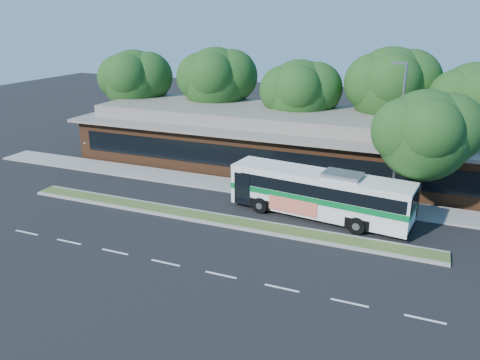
{
  "coord_description": "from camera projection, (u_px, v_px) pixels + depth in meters",
  "views": [
    {
      "loc": [
        11.14,
        -22.47,
        11.47
      ],
      "look_at": [
        0.87,
        2.57,
        2.0
      ],
      "focal_mm": 35.0,
      "sensor_mm": 36.0,
      "label": 1
    }
  ],
  "objects": [
    {
      "name": "ground",
      "position": [
        210.0,
        224.0,
        27.4
      ],
      "size": [
        120.0,
        120.0,
        0.0
      ],
      "primitive_type": "plane",
      "color": "black",
      "rests_on": "ground"
    },
    {
      "name": "sidewalk",
      "position": [
        249.0,
        188.0,
        32.97
      ],
      "size": [
        44.0,
        2.6,
        0.12
      ],
      "primitive_type": "cube",
      "color": "gray",
      "rests_on": "ground"
    },
    {
      "name": "plaza_building",
      "position": [
        279.0,
        138.0,
        38.04
      ],
      "size": [
        33.2,
        11.2,
        4.45
      ],
      "color": "#58311B",
      "rests_on": "ground"
    },
    {
      "name": "parking_lot",
      "position": [
        80.0,
        150.0,
        42.58
      ],
      "size": [
        14.0,
        12.0,
        0.01
      ],
      "primitive_type": "cube",
      "color": "black",
      "rests_on": "ground"
    },
    {
      "name": "median_strip",
      "position": [
        214.0,
        219.0,
        27.9
      ],
      "size": [
        26.0,
        1.1,
        0.15
      ],
      "primitive_type": "cube",
      "color": "#475D27",
      "rests_on": "ground"
    },
    {
      "name": "tree_bg_b",
      "position": [
        221.0,
        80.0,
        41.82
      ],
      "size": [
        6.69,
        6.0,
        9.0
      ],
      "color": "black",
      "rests_on": "ground"
    },
    {
      "name": "lamp_post",
      "position": [
        398.0,
        134.0,
        27.59
      ],
      "size": [
        0.93,
        0.18,
        9.07
      ],
      "color": "slate",
      "rests_on": "ground"
    },
    {
      "name": "tree_bg_d",
      "position": [
        396.0,
        85.0,
        36.36
      ],
      "size": [
        6.91,
        6.2,
        9.37
      ],
      "color": "black",
      "rests_on": "ground"
    },
    {
      "name": "transit_bus",
      "position": [
        320.0,
        191.0,
        27.72
      ],
      "size": [
        11.06,
        3.71,
        3.05
      ],
      "rotation": [
        0.0,
        0.0,
        -0.13
      ],
      "color": "white",
      "rests_on": "ground"
    },
    {
      "name": "tree_bg_c",
      "position": [
        304.0,
        93.0,
        38.27
      ],
      "size": [
        6.24,
        5.6,
        8.26
      ],
      "color": "black",
      "rests_on": "ground"
    },
    {
      "name": "sidewalk_tree",
      "position": [
        431.0,
        134.0,
        26.48
      ],
      "size": [
        5.81,
        5.21,
        7.69
      ],
      "color": "black",
      "rests_on": "ground"
    },
    {
      "name": "tree_bg_a",
      "position": [
        139.0,
        80.0,
        43.91
      ],
      "size": [
        6.47,
        5.8,
        8.63
      ],
      "color": "black",
      "rests_on": "ground"
    },
    {
      "name": "sedan",
      "position": [
        118.0,
        148.0,
        40.43
      ],
      "size": [
        5.68,
        3.79,
        1.53
      ],
      "primitive_type": "imported",
      "rotation": [
        0.0,
        0.0,
        1.91
      ],
      "color": "silver",
      "rests_on": "ground"
    }
  ]
}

